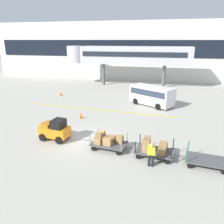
{
  "coord_description": "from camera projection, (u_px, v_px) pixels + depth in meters",
  "views": [
    {
      "loc": [
        5.09,
        -13.61,
        6.92
      ],
      "look_at": [
        1.32,
        2.11,
        1.55
      ],
      "focal_mm": 34.98,
      "sensor_mm": 36.0,
      "label": 1
    }
  ],
  "objects": [
    {
      "name": "baggage_tug",
      "position": [
        55.0,
        130.0,
        15.69
      ],
      "size": [
        2.21,
        1.44,
        1.58
      ],
      "color": "orange",
      "rests_on": "ground_plane"
    },
    {
      "name": "baggage_cart_lead",
      "position": [
        107.0,
        141.0,
        14.46
      ],
      "size": [
        3.06,
        1.65,
        1.16
      ],
      "color": "#4C4C4F",
      "rests_on": "ground_plane"
    },
    {
      "name": "shuttle_van",
      "position": [
        152.0,
        94.0,
        23.89
      ],
      "size": [
        5.09,
        4.11,
        2.1
      ],
      "color": "silver",
      "rests_on": "ground_plane"
    },
    {
      "name": "terminal_building",
      "position": [
        136.0,
        51.0,
        38.27
      ],
      "size": [
        54.01,
        2.51,
        9.98
      ],
      "color": "silver",
      "rests_on": "ground_plane"
    },
    {
      "name": "baggage_cart_middle",
      "position": [
        154.0,
        148.0,
        13.45
      ],
      "size": [
        3.06,
        1.65,
        1.21
      ],
      "color": "#4C4C4F",
      "rests_on": "ground_plane"
    },
    {
      "name": "baggage_cart_tail",
      "position": [
        206.0,
        160.0,
        12.52
      ],
      "size": [
        3.06,
        1.65,
        1.1
      ],
      "color": "#4C4C4F",
      "rests_on": "ground_plane"
    },
    {
      "name": "jet_bridge",
      "position": [
        122.0,
        55.0,
        33.16
      ],
      "size": [
        19.14,
        3.0,
        6.0
      ],
      "color": "#B7B7BC",
      "rests_on": "ground_plane"
    },
    {
      "name": "safety_cone_far",
      "position": [
        81.0,
        116.0,
        20.1
      ],
      "size": [
        0.36,
        0.36,
        0.55
      ],
      "primitive_type": "cone",
      "color": "#EA590F",
      "rests_on": "ground_plane"
    },
    {
      "name": "baggage_handler",
      "position": [
        151.0,
        153.0,
        12.23
      ],
      "size": [
        0.4,
        0.44,
        1.56
      ],
      "color": "black",
      "rests_on": "ground_plane"
    },
    {
      "name": "safety_cone_near",
      "position": [
        61.0,
        93.0,
        28.39
      ],
      "size": [
        0.36,
        0.36,
        0.55
      ],
      "primitive_type": "cone",
      "color": "#EA590F",
      "rests_on": "ground_plane"
    },
    {
      "name": "ground_plane",
      "position": [
        88.0,
        140.0,
        15.86
      ],
      "size": [
        120.0,
        120.0,
        0.0
      ],
      "primitive_type": "plane",
      "color": "#B2ADA0"
    },
    {
      "name": "apron_lead_line",
      "position": [
        98.0,
        110.0,
        22.68
      ],
      "size": [
        16.32,
        1.24,
        0.01
      ],
      "primitive_type": "cube",
      "rotation": [
        0.0,
        0.0,
        -0.06
      ],
      "color": "yellow",
      "rests_on": "ground_plane"
    }
  ]
}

